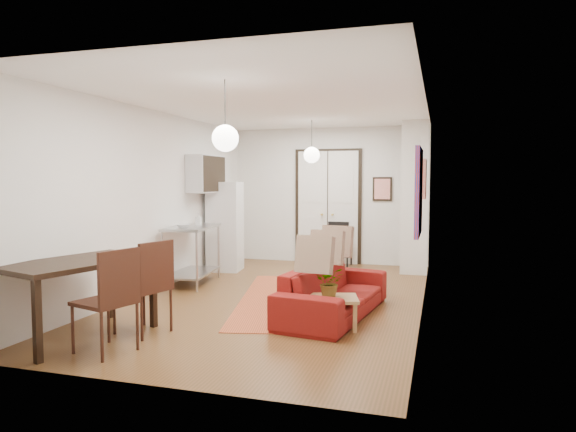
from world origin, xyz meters
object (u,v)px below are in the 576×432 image
(dining_chair_far, at_px, (111,289))
(black_side_chair, at_px, (342,239))
(dining_table, at_px, (78,269))
(dining_chair_near, at_px, (148,277))
(fridge, at_px, (225,226))
(kitchen_counter, at_px, (192,246))
(coffee_table, at_px, (322,301))
(sofa, at_px, (334,291))

(dining_chair_far, bearing_deg, black_side_chair, -176.37)
(dining_chair_far, distance_m, black_side_chair, 6.13)
(dining_table, bearing_deg, dining_chair_near, 37.61)
(fridge, xyz_separation_m, dining_chair_far, (0.76, -4.72, -0.24))
(kitchen_counter, height_order, dining_chair_far, dining_chair_far)
(dining_chair_near, bearing_deg, coffee_table, 125.37)
(sofa, relative_size, dining_chair_far, 2.04)
(sofa, xyz_separation_m, black_side_chair, (-0.65, 3.99, 0.22))
(kitchen_counter, bearing_deg, fridge, 81.92)
(dining_table, bearing_deg, coffee_table, 24.07)
(fridge, height_order, dining_chair_far, fridge)
(kitchen_counter, distance_m, dining_chair_near, 2.73)
(kitchen_counter, bearing_deg, coffee_table, -43.46)
(dining_chair_far, bearing_deg, dining_table, -95.42)
(dining_chair_far, relative_size, black_side_chair, 1.16)
(sofa, height_order, black_side_chair, black_side_chair)
(sofa, bearing_deg, black_side_chair, 17.27)
(fridge, distance_m, black_side_chair, 2.47)
(coffee_table, distance_m, black_side_chair, 4.65)
(black_side_chair, bearing_deg, dining_table, 74.62)
(dining_chair_near, height_order, black_side_chair, dining_chair_near)
(coffee_table, height_order, dining_chair_near, dining_chair_near)
(kitchen_counter, relative_size, fridge, 0.79)
(dining_table, distance_m, dining_chair_near, 0.77)
(sofa, relative_size, black_side_chair, 2.37)
(kitchen_counter, xyz_separation_m, dining_chair_far, (0.76, -3.32, -0.03))
(dining_chair_near, height_order, dining_chair_far, same)
(dining_table, xyz_separation_m, dining_chair_near, (0.60, 0.46, -0.15))
(kitchen_counter, xyz_separation_m, black_side_chair, (2.09, 2.67, -0.12))
(kitchen_counter, distance_m, dining_table, 3.09)
(coffee_table, height_order, dining_chair_far, dining_chair_far)
(kitchen_counter, xyz_separation_m, fridge, (0.00, 1.40, 0.21))
(sofa, distance_m, dining_table, 3.16)
(coffee_table, relative_size, fridge, 0.54)
(sofa, relative_size, coffee_table, 2.34)
(kitchen_counter, bearing_deg, dining_table, -95.06)
(sofa, xyz_separation_m, kitchen_counter, (-2.74, 1.32, 0.34))
(coffee_table, bearing_deg, dining_chair_near, -160.83)
(fridge, xyz_separation_m, dining_table, (0.16, -4.48, -0.09))
(sofa, xyz_separation_m, dining_chair_far, (-1.99, -2.00, 0.31))
(kitchen_counter, relative_size, dining_table, 0.78)
(sofa, distance_m, kitchen_counter, 3.07)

